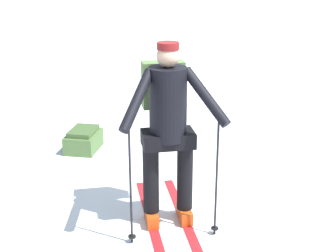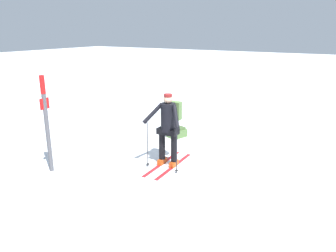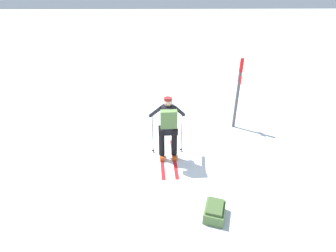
{
  "view_description": "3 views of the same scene",
  "coord_description": "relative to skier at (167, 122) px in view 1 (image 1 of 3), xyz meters",
  "views": [
    {
      "loc": [
        -4.03,
        1.2,
        2.37
      ],
      "look_at": [
        -0.1,
        0.68,
        0.98
      ],
      "focal_mm": 50.0,
      "sensor_mm": 36.0,
      "label": 1
    },
    {
      "loc": [
        -6.31,
        -3.07,
        3.15
      ],
      "look_at": [
        -0.1,
        0.68,
        0.98
      ],
      "focal_mm": 35.0,
      "sensor_mm": 36.0,
      "label": 2
    },
    {
      "loc": [
        5.51,
        0.54,
        4.12
      ],
      "look_at": [
        -0.1,
        0.68,
        0.98
      ],
      "focal_mm": 28.0,
      "sensor_mm": 36.0,
      "label": 3
    }
  ],
  "objects": [
    {
      "name": "ground_plane",
      "position": [
        0.07,
        -0.68,
        -1.01
      ],
      "size": [
        80.0,
        80.0,
        0.0
      ],
      "primitive_type": "plane",
      "color": "white"
    },
    {
      "name": "skier",
      "position": [
        0.0,
        0.0,
        0.0
      ],
      "size": [
        1.74,
        0.97,
        1.73
      ],
      "color": "red",
      "rests_on": "ground_plane"
    },
    {
      "name": "dropped_backpack",
      "position": [
        1.93,
        0.87,
        -0.87
      ],
      "size": [
        0.61,
        0.53,
        0.29
      ],
      "color": "#4C6B38",
      "rests_on": "ground_plane"
    }
  ]
}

